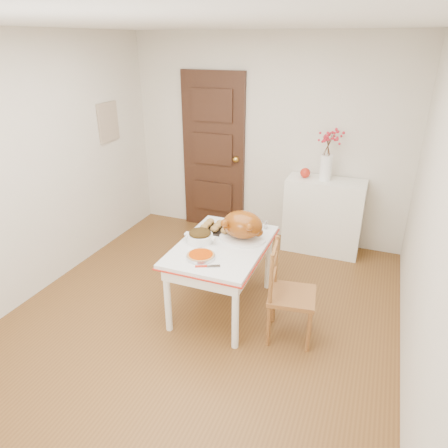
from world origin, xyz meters
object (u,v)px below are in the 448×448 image
at_px(kitchen_table, 222,276).
at_px(turkey_platter, 243,226).
at_px(pumpkin_pie, 201,255).
at_px(sideboard, 323,216).
at_px(chair_oak, 292,293).

relative_size(kitchen_table, turkey_platter, 2.62).
bearing_deg(turkey_platter, pumpkin_pie, -137.01).
distance_m(turkey_platter, pumpkin_pie, 0.52).
height_order(sideboard, turkey_platter, turkey_platter).
bearing_deg(kitchen_table, chair_oak, -14.44).
bearing_deg(pumpkin_pie, kitchen_table, 76.92).
bearing_deg(pumpkin_pie, chair_oak, 9.20).
distance_m(sideboard, turkey_platter, 1.56).
height_order(turkey_platter, pumpkin_pie, turkey_platter).
bearing_deg(sideboard, kitchen_table, -113.73).
relative_size(turkey_platter, pumpkin_pie, 1.79).
bearing_deg(chair_oak, sideboard, -7.20).
distance_m(kitchen_table, chair_oak, 0.74).
bearing_deg(sideboard, turkey_platter, -111.06).
relative_size(kitchen_table, chair_oak, 1.31).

